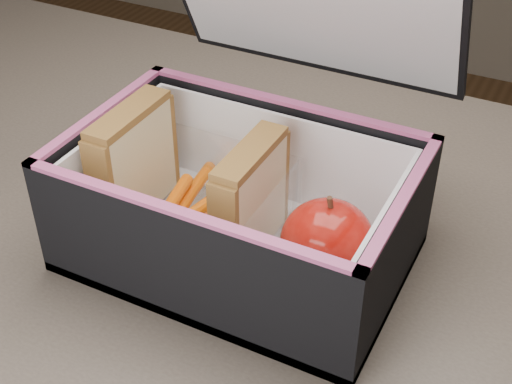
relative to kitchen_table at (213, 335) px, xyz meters
The scene contains 8 objects.
kitchen_table is the anchor object (origin of this frame).
lunch_bag 0.15m from the kitchen_table, 54.79° to the left, with size 0.28×0.27×0.27m.
plastic_tub 0.14m from the kitchen_table, 142.08° to the left, with size 0.16×0.11×0.07m, color white, non-canonical shape.
sandwich_left 0.18m from the kitchen_table, 165.69° to the left, with size 0.03×0.09×0.10m.
sandwich_right 0.16m from the kitchen_table, 36.45° to the left, with size 0.02×0.09×0.10m.
carrot_sticks 0.13m from the kitchen_table, 159.46° to the left, with size 0.05×0.15×0.03m.
paper_napkin 0.15m from the kitchen_table, ahead, with size 0.07×0.07×0.01m, color white.
red_apple 0.18m from the kitchen_table, ahead, with size 0.10×0.10×0.08m.
Camera 1 is at (0.24, -0.39, 1.16)m, focal length 50.00 mm.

